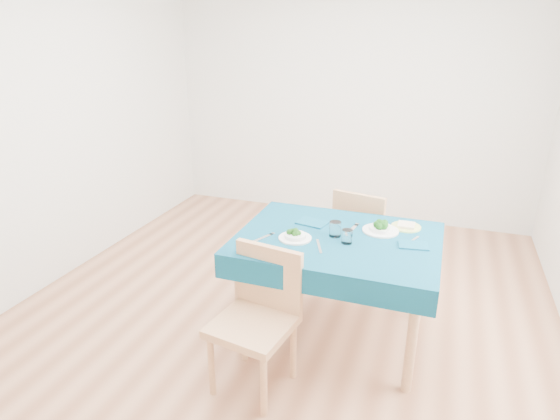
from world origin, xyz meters
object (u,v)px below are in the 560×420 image
(chair_far, at_px, (366,224))
(side_plate, at_px, (406,227))
(chair_near, at_px, (252,308))
(bowl_near, at_px, (295,234))
(table, at_px, (335,288))
(bowl_far, at_px, (381,226))

(chair_far, bearing_deg, side_plate, 136.31)
(chair_near, height_order, side_plate, chair_near)
(chair_near, bearing_deg, bowl_near, 90.31)
(chair_far, bearing_deg, bowl_near, 84.03)
(chair_near, distance_m, chair_far, 1.53)
(chair_far, relative_size, bowl_near, 4.99)
(table, distance_m, bowl_far, 0.52)
(bowl_far, bearing_deg, bowl_near, -148.50)
(chair_near, relative_size, bowl_far, 4.47)
(bowl_far, relative_size, side_plate, 1.21)
(chair_far, bearing_deg, bowl_far, 118.89)
(bowl_near, bearing_deg, chair_near, -98.72)
(side_plate, bearing_deg, chair_near, -127.33)
(side_plate, bearing_deg, chair_far, 124.16)
(table, xyz_separation_m, bowl_far, (0.25, 0.19, 0.42))
(chair_near, bearing_deg, chair_far, 84.21)
(chair_far, relative_size, bowl_far, 4.40)
(chair_near, height_order, bowl_near, chair_near)
(table, height_order, side_plate, side_plate)
(chair_near, height_order, bowl_far, chair_near)
(bowl_near, relative_size, bowl_far, 0.88)
(chair_near, distance_m, side_plate, 1.24)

